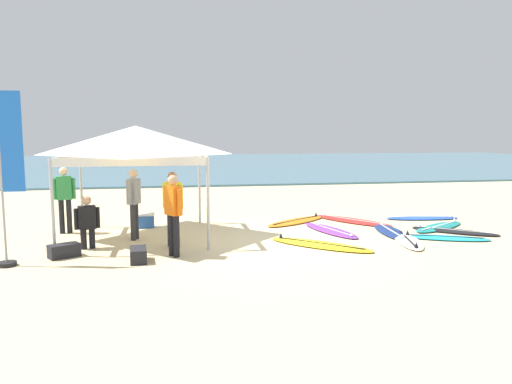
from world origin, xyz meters
The scene contains 22 objects.
ground_plane centered at (0.00, 0.00, 0.00)m, with size 80.00×80.00×0.00m, color beige.
sea centered at (0.00, 30.04, 0.05)m, with size 80.00×36.00×0.10m, color teal.
canopy_tent centered at (-2.89, 1.03, 2.39)m, with size 3.35×3.35×2.75m.
surfboard_purple centered at (2.03, 0.81, 0.04)m, with size 1.18×2.37×0.19m.
surfboard_red centered at (3.14, 2.05, 0.04)m, with size 2.02×2.52×0.19m.
surfboard_teal centered at (5.13, 0.75, 0.04)m, with size 2.21×1.71×0.19m.
surfboard_navy centered at (3.51, 0.35, 0.04)m, with size 0.88×2.27×0.19m.
surfboard_yellow centered at (1.26, -0.71, 0.04)m, with size 2.32×2.24×0.19m.
surfboard_orange centered at (1.49, 2.25, 0.04)m, with size 2.28×1.90×0.19m.
surfboard_blue centered at (5.38, 2.09, 0.04)m, with size 2.25×0.83×0.19m.
surfboard_cyan centered at (4.47, -0.55, 0.04)m, with size 2.17×1.35×0.19m.
surfboard_white centered at (3.45, -0.67, 0.04)m, with size 1.09×2.14×0.19m.
surfboard_black centered at (5.17, 0.14, 0.04)m, with size 2.02×1.84×0.19m.
person_grey centered at (-2.96, 0.73, 0.99)m, with size 0.32×0.53×1.71m.
person_green centered at (-4.77, 1.82, 0.99)m, with size 0.55×0.27×1.71m.
person_yellow centered at (-2.04, -0.17, 0.99)m, with size 0.45×0.39×1.71m.
person_orange centered at (-2.03, -1.05, 0.99)m, with size 0.38×0.48×1.71m.
person_black centered at (-3.92, -0.04, 0.66)m, with size 0.53×0.32×1.20m.
banner_flag centered at (-5.12, -1.23, 1.57)m, with size 0.60×0.36×3.40m.
gear_bag_near_tent centered at (-4.28, -0.73, 0.14)m, with size 0.60×0.32×0.28m, color #232328.
gear_bag_by_pole centered at (-2.74, -1.36, 0.14)m, with size 0.60×0.32×0.28m, color #232328.
cooler_box centered at (-2.79, 2.22, 0.20)m, with size 0.50×0.36×0.39m.
Camera 1 is at (-2.05, -10.89, 2.53)m, focal length 33.23 mm.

